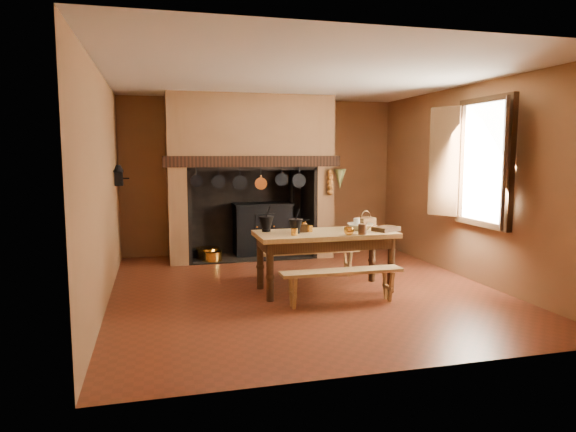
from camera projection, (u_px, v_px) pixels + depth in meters
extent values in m
plane|color=#622917|center=(303.00, 289.00, 6.95)|extent=(5.50, 5.50, 0.00)
plane|color=silver|center=(303.00, 77.00, 6.61)|extent=(5.50, 5.50, 0.00)
cube|color=brown|center=(261.00, 176.00, 9.42)|extent=(5.00, 0.02, 2.80)
cube|color=brown|center=(103.00, 189.00, 6.16)|extent=(0.02, 5.50, 2.80)
cube|color=brown|center=(469.00, 183.00, 7.40)|extent=(0.02, 5.50, 2.80)
cube|color=brown|center=(398.00, 206.00, 4.14)|extent=(5.00, 0.02, 2.80)
cube|color=brown|center=(176.00, 179.00, 8.60)|extent=(0.30, 0.90, 2.80)
cube|color=brown|center=(318.00, 177.00, 9.23)|extent=(0.30, 0.90, 2.80)
cube|color=brown|center=(249.00, 131.00, 8.82)|extent=(2.20, 0.90, 1.20)
cube|color=black|center=(254.00, 161.00, 8.50)|extent=(2.95, 0.22, 0.18)
cube|color=black|center=(246.00, 209.00, 9.39)|extent=(2.20, 0.06, 1.60)
cube|color=black|center=(250.00, 256.00, 9.08)|extent=(2.20, 0.90, 0.02)
cube|color=black|center=(262.00, 230.00, 9.24)|extent=(1.00, 0.50, 0.90)
cube|color=black|center=(262.00, 204.00, 9.16)|extent=(1.04, 0.54, 0.04)
cube|color=black|center=(265.00, 226.00, 8.98)|extent=(0.35, 0.02, 0.45)
cylinder|color=black|center=(292.00, 185.00, 9.28)|extent=(0.10, 0.10, 0.70)
cylinder|color=gold|center=(257.00, 227.00, 8.92)|extent=(0.03, 0.03, 0.03)
cylinder|color=gold|center=(274.00, 226.00, 8.99)|extent=(0.03, 0.03, 0.03)
cylinder|color=gold|center=(208.00, 253.00, 8.89)|extent=(0.40, 0.40, 0.20)
cylinder|color=gold|center=(212.00, 256.00, 8.66)|extent=(0.34, 0.34, 0.18)
cube|color=black|center=(196.00, 254.00, 8.94)|extent=(0.18, 0.18, 0.16)
cone|color=brown|center=(340.00, 179.00, 8.80)|extent=(0.20, 0.20, 0.35)
cube|color=white|center=(486.00, 162.00, 6.98)|extent=(0.02, 1.00, 1.60)
cube|color=#3B2612|center=(487.00, 99.00, 6.87)|extent=(0.08, 1.16, 0.08)
cube|color=#3B2612|center=(481.00, 224.00, 7.07)|extent=(0.08, 1.16, 0.08)
cube|color=#3B2612|center=(504.00, 163.00, 6.27)|extent=(0.29, 0.39, 1.60)
cube|color=#3B2612|center=(444.00, 162.00, 7.57)|extent=(0.29, 0.39, 1.60)
cube|color=black|center=(119.00, 178.00, 7.66)|extent=(0.12, 0.12, 0.22)
cone|color=black|center=(118.00, 168.00, 7.64)|extent=(0.16, 0.16, 0.10)
cylinder|color=black|center=(125.00, 178.00, 7.68)|extent=(0.12, 0.02, 0.02)
cube|color=tan|center=(325.00, 234.00, 6.77)|extent=(1.83, 0.81, 0.06)
cube|color=#3B2612|center=(325.00, 242.00, 6.78)|extent=(1.71, 0.69, 0.14)
cylinder|color=#3B2612|center=(270.00, 272.00, 6.32)|extent=(0.09, 0.09, 0.73)
cylinder|color=#3B2612|center=(391.00, 265.00, 6.72)|extent=(0.09, 0.09, 0.73)
cylinder|color=#3B2612|center=(260.00, 262.00, 6.90)|extent=(0.09, 0.09, 0.73)
cylinder|color=#3B2612|center=(372.00, 256.00, 7.31)|extent=(0.09, 0.09, 0.73)
cube|color=tan|center=(342.00, 271.00, 6.19)|extent=(1.51, 0.26, 0.04)
cube|color=tan|center=(309.00, 251.00, 7.49)|extent=(1.48, 0.26, 0.04)
cylinder|color=black|center=(266.00, 230.00, 6.78)|extent=(0.12, 0.12, 0.04)
cone|color=black|center=(266.00, 223.00, 6.77)|extent=(0.20, 0.20, 0.16)
cylinder|color=black|center=(268.00, 212.00, 6.76)|extent=(0.08, 0.05, 0.16)
cylinder|color=black|center=(296.00, 232.00, 6.63)|extent=(0.11, 0.11, 0.03)
cone|color=black|center=(296.00, 225.00, 6.61)|extent=(0.19, 0.19, 0.15)
cylinder|color=black|center=(297.00, 215.00, 6.60)|extent=(0.08, 0.04, 0.15)
cube|color=#3B2612|center=(303.00, 228.00, 6.74)|extent=(0.12, 0.12, 0.11)
cylinder|color=gold|center=(303.00, 223.00, 6.73)|extent=(0.08, 0.08, 0.03)
cylinder|color=black|center=(306.00, 220.00, 6.74)|extent=(0.09, 0.03, 0.03)
cylinder|color=gold|center=(294.00, 232.00, 6.46)|extent=(0.09, 0.09, 0.09)
cylinder|color=gold|center=(310.00, 228.00, 6.76)|extent=(0.10, 0.10, 0.09)
imported|color=beige|center=(360.00, 227.00, 6.95)|extent=(0.43, 0.43, 0.08)
cylinder|color=brown|center=(362.00, 229.00, 6.54)|extent=(0.11, 0.11, 0.13)
cylinder|color=beige|center=(357.00, 224.00, 6.97)|extent=(0.11, 0.11, 0.15)
cube|color=#513118|center=(365.00, 222.00, 7.17)|extent=(0.30, 0.26, 0.14)
torus|color=#513118|center=(365.00, 217.00, 7.16)|extent=(0.19, 0.09, 0.20)
cube|color=#3B2612|center=(386.00, 229.00, 6.84)|extent=(0.40, 0.35, 0.06)
imported|color=gold|center=(349.00, 231.00, 6.49)|extent=(0.15, 0.15, 0.10)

